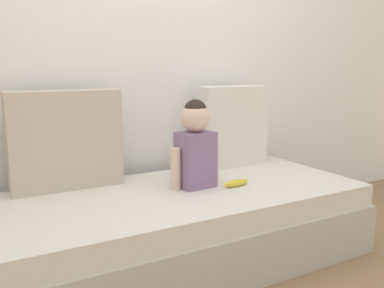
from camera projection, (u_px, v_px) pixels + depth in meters
name	position (u px, v px, depth m)	size (l,w,h in m)	color
ground_plane	(186.00, 259.00, 2.32)	(12.00, 12.00, 0.00)	#93704C
back_wall	(141.00, 42.00, 2.60)	(5.20, 0.10, 2.44)	white
couch	(186.00, 225.00, 2.28)	(2.00, 0.91, 0.41)	beige
throw_pillow_left	(66.00, 140.00, 2.24)	(0.60, 0.16, 0.54)	#C1B29E
throw_pillow_right	(232.00, 126.00, 2.77)	(0.48, 0.16, 0.53)	silver
toddler	(195.00, 144.00, 2.26)	(0.30, 0.17, 0.49)	gray
banana	(236.00, 183.00, 2.30)	(0.17, 0.04, 0.04)	yellow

